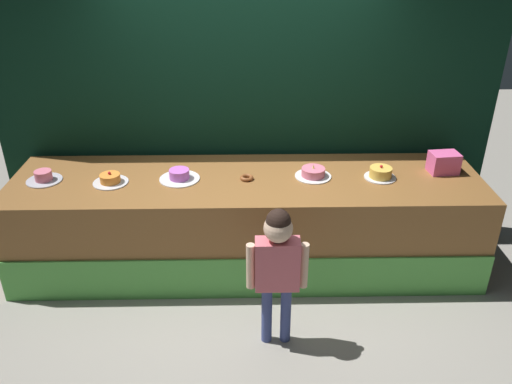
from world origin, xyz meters
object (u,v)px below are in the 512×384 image
donut (247,178)px  cake_right (314,173)px  cake_far_right (381,173)px  child_figure (278,260)px  cake_left (111,179)px  cake_center (180,176)px  cake_far_left (44,177)px  pink_box (444,163)px

donut → cake_right: bearing=4.1°
cake_far_right → donut: bearing=-179.6°
child_figure → cake_left: size_ratio=3.84×
cake_center → cake_left: bearing=-174.2°
child_figure → cake_right: child_figure is taller
donut → cake_left: bearing=-177.8°
cake_far_left → cake_left: 0.58m
cake_far_left → cake_left: (0.58, -0.05, -0.00)m
cake_center → cake_far_right: cake_far_right is taller
cake_center → cake_far_left: bearing=-179.6°
cake_right → cake_left: bearing=-177.2°
pink_box → donut: pink_box is taller
donut → cake_far_left: size_ratio=0.39×
pink_box → cake_far_right: bearing=-169.7°
cake_far_right → child_figure: bearing=-132.9°
cake_center → cake_far_right: (1.73, -0.01, 0.01)m
cake_center → donut: bearing=-1.4°
pink_box → cake_far_right: size_ratio=0.89×
child_figure → cake_left: 1.68m
cake_left → cake_far_right: size_ratio=1.08×
pink_box → cake_right: bearing=-176.5°
pink_box → cake_right: pink_box is taller
cake_left → cake_center: 0.58m
cake_right → pink_box: bearing=3.5°
child_figure → cake_right: 1.12m
cake_left → cake_far_left: bearing=175.0°
cake_far_right → pink_box: bearing=10.3°
child_figure → pink_box: bearing=36.4°
cake_left → cake_center: cake_left is taller
child_figure → pink_box: 1.90m
cake_center → cake_far_right: 1.73m
donut → cake_far_left: bearing=179.8°
donut → cake_center: 0.58m
pink_box → cake_far_left: size_ratio=0.81×
pink_box → cake_center: 2.31m
donut → cake_far_right: (1.15, 0.01, 0.03)m
donut → cake_center: size_ratio=0.34×
pink_box → cake_center: (-2.31, -0.10, -0.06)m
child_figure → donut: child_figure is taller
child_figure → cake_right: (0.37, 1.05, 0.17)m
donut → cake_far_left: 1.73m
pink_box → cake_right: size_ratio=0.77×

